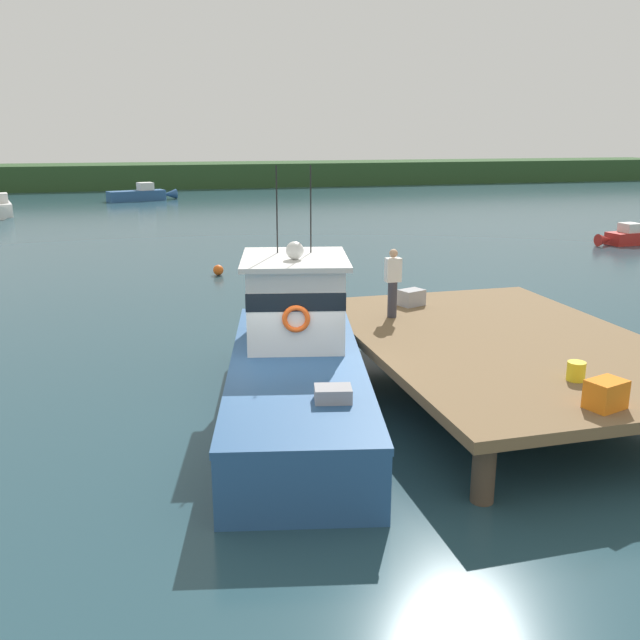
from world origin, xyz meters
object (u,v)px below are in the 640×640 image
(crate_single_far, at_px, (606,394))
(mooring_buoy_inshore, at_px, (327,276))
(crate_single_by_cleat, at_px, (411,297))
(moored_boat_near_channel, at_px, (141,194))
(bait_bucket, at_px, (576,371))
(moored_boat_mid_harbor, at_px, (633,237))
(mooring_buoy_outer, at_px, (218,270))
(deckhand_by_the_boat, at_px, (393,282))
(main_fishing_boat, at_px, (296,360))

(crate_single_far, relative_size, mooring_buoy_inshore, 1.76)
(crate_single_by_cleat, xyz_separation_m, moored_boat_near_channel, (-6.10, 44.01, -0.90))
(crate_single_far, xyz_separation_m, bait_bucket, (0.32, 1.23, -0.06))
(moored_boat_mid_harbor, relative_size, mooring_buoy_inshore, 12.47)
(mooring_buoy_inshore, relative_size, mooring_buoy_outer, 0.83)
(bait_bucket, relative_size, moored_boat_near_channel, 0.06)
(crate_single_far, relative_size, deckhand_by_the_boat, 0.37)
(mooring_buoy_inshore, bearing_deg, crate_single_far, -89.43)
(main_fishing_boat, xyz_separation_m, crate_single_far, (4.08, -4.17, 0.43))
(bait_bucket, height_order, moored_boat_near_channel, bait_bucket)
(deckhand_by_the_boat, relative_size, moored_boat_near_channel, 0.28)
(moored_boat_mid_harbor, bearing_deg, mooring_buoy_outer, -173.05)
(crate_single_by_cleat, xyz_separation_m, deckhand_by_the_boat, (-0.89, -0.97, 0.66))
(moored_boat_near_channel, bearing_deg, crate_single_far, -82.76)
(crate_single_far, bearing_deg, mooring_buoy_outer, 102.46)
(bait_bucket, height_order, mooring_buoy_outer, bait_bucket)
(bait_bucket, height_order, deckhand_by_the_boat, deckhand_by_the_boat)
(crate_single_far, xyz_separation_m, mooring_buoy_outer, (-4.01, 18.18, -1.23))
(crate_single_far, bearing_deg, deckhand_by_the_boat, 101.75)
(deckhand_by_the_boat, height_order, moored_boat_mid_harbor, deckhand_by_the_boat)
(moored_boat_near_channel, relative_size, mooring_buoy_outer, 14.22)
(deckhand_by_the_boat, bearing_deg, mooring_buoy_outer, 102.82)
(deckhand_by_the_boat, distance_m, moored_boat_near_channel, 45.31)
(bait_bucket, distance_m, moored_boat_mid_harbor, 25.86)
(crate_single_by_cleat, bearing_deg, mooring_buoy_outer, 108.16)
(deckhand_by_the_boat, xyz_separation_m, moored_boat_near_channel, (-5.21, 44.98, -1.55))
(main_fishing_boat, xyz_separation_m, deckhand_by_the_boat, (2.80, 1.99, 1.05))
(crate_single_far, height_order, bait_bucket, crate_single_far)
(moored_boat_near_channel, xyz_separation_m, mooring_buoy_inshore, (6.34, -35.11, -0.33))
(bait_bucket, bearing_deg, moored_boat_near_channel, 97.78)
(moored_boat_near_channel, bearing_deg, moored_boat_mid_harbor, -52.00)
(bait_bucket, xyz_separation_m, mooring_buoy_inshore, (-0.48, 14.80, -1.20))
(moored_boat_mid_harbor, distance_m, mooring_buoy_inshore, 18.03)
(crate_single_far, bearing_deg, crate_single_by_cleat, 93.14)
(crate_single_by_cleat, distance_m, crate_single_far, 7.14)
(main_fishing_boat, relative_size, bait_bucket, 29.31)
(crate_single_far, height_order, mooring_buoy_outer, crate_single_far)
(moored_boat_mid_harbor, bearing_deg, mooring_buoy_inshore, -164.78)
(bait_bucket, bearing_deg, mooring_buoy_outer, 104.35)
(mooring_buoy_inshore, bearing_deg, main_fishing_boat, -108.28)
(crate_single_by_cleat, distance_m, moored_boat_mid_harbor, 22.31)
(crate_single_by_cleat, distance_m, mooring_buoy_outer, 11.69)
(crate_single_far, relative_size, mooring_buoy_outer, 1.46)
(main_fishing_boat, distance_m, moored_boat_near_channel, 47.03)
(bait_bucket, height_order, moored_boat_mid_harbor, bait_bucket)
(moored_boat_mid_harbor, xyz_separation_m, mooring_buoy_outer, (-21.25, -2.59, -0.16))
(mooring_buoy_outer, bearing_deg, deckhand_by_the_boat, -77.18)
(crate_single_by_cleat, relative_size, moored_boat_mid_harbor, 0.14)
(main_fishing_boat, relative_size, crate_single_by_cleat, 16.61)
(crate_single_far, relative_size, moored_boat_near_channel, 0.10)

